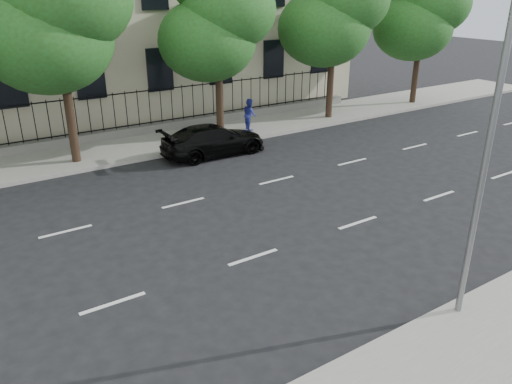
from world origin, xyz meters
TOP-DOWN VIEW (x-y plane):
  - ground at (0.00, 0.00)m, footprint 120.00×120.00m
  - far_sidewalk at (0.00, 14.00)m, footprint 60.00×4.00m
  - lane_markings at (0.00, 4.75)m, footprint 49.60×4.62m
  - iron_fence at (0.00, 15.70)m, footprint 30.00×0.50m
  - street_light at (2.50, -1.77)m, footprint 0.25×3.32m
  - tree_c at (-1.96, 13.36)m, footprint 5.89×5.50m
  - tree_d at (5.04, 13.36)m, footprint 5.34×4.94m
  - tree_e at (12.04, 13.36)m, footprint 5.71×5.31m
  - tree_f at (19.04, 13.36)m, footprint 5.52×5.12m
  - black_sedan at (3.48, 11.12)m, footprint 4.78×1.99m
  - pedestrian_far at (6.83, 13.39)m, footprint 0.76×0.89m

SIDE VIEW (x-z plane):
  - ground at x=0.00m, z-range 0.00..0.00m
  - lane_markings at x=0.00m, z-range 0.00..0.01m
  - far_sidewalk at x=0.00m, z-range 0.00..0.15m
  - iron_fence at x=0.00m, z-range -0.45..1.75m
  - black_sedan at x=3.48m, z-range 0.00..1.38m
  - pedestrian_far at x=6.83m, z-range 0.15..1.74m
  - street_light at x=2.50m, z-range 1.12..9.17m
  - tree_d at x=5.04m, z-range 1.42..10.26m
  - tree_f at x=19.04m, z-range 1.37..10.38m
  - tree_e at x=12.04m, z-range 1.47..10.93m
  - tree_c at x=-1.96m, z-range 1.51..11.31m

